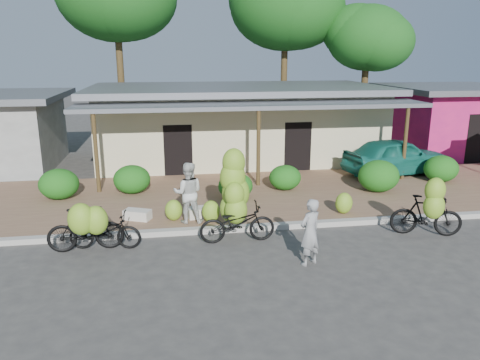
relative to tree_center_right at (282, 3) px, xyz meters
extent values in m
plane|color=#3C3A38|center=(-3.31, -16.61, -7.42)|extent=(100.00, 100.00, 0.00)
cube|color=#8C6A4B|center=(-3.31, -11.61, -7.36)|extent=(60.00, 6.00, 0.12)
cube|color=#A8A399|center=(-3.31, -14.61, -7.35)|extent=(60.00, 0.25, 0.15)
cube|color=beige|center=(-3.31, -5.61, -5.87)|extent=(12.00, 6.00, 3.10)
cube|color=slate|center=(-3.31, -5.61, -4.20)|extent=(13.00, 7.00, 0.25)
cube|color=black|center=(-3.31, -8.56, -6.32)|extent=(1.40, 0.12, 2.20)
cube|color=slate|center=(-3.31, -9.61, -4.52)|extent=(13.00, 2.00, 0.15)
cylinder|color=#4E3C1F|center=(-8.91, -10.51, -6.00)|extent=(0.14, 0.14, 2.85)
cylinder|color=#4E3C1F|center=(-3.31, -10.51, -6.00)|extent=(0.14, 0.14, 2.85)
cylinder|color=#4E3C1F|center=(2.29, -10.51, -6.00)|extent=(0.14, 0.14, 2.85)
cube|color=#DC216E|center=(7.19, -5.61, -5.92)|extent=(5.00, 5.00, 3.00)
cube|color=slate|center=(7.19, -5.61, -4.30)|extent=(6.00, 6.00, 0.25)
cube|color=black|center=(7.19, -8.06, -6.32)|extent=(1.40, 0.12, 2.20)
cylinder|color=#4E3C1F|center=(-8.81, -0.61, -3.36)|extent=(0.36, 0.36, 8.13)
cylinder|color=#4E3C1F|center=(0.19, -0.11, -3.55)|extent=(0.36, 0.36, 7.75)
ellipsoid|color=#104313|center=(0.19, -0.11, -0.10)|extent=(6.16, 6.16, 4.93)
cylinder|color=#4E3C1F|center=(4.19, -2.11, -4.48)|extent=(0.36, 0.36, 5.87)
ellipsoid|color=#104313|center=(4.19, -2.11, -1.87)|extent=(4.28, 4.28, 3.42)
ellipsoid|color=#104313|center=(3.69, -1.81, -1.57)|extent=(3.64, 3.64, 2.91)
ellipsoid|color=#155212|center=(-10.07, -11.14, -6.80)|extent=(1.28, 1.16, 1.00)
ellipsoid|color=#155212|center=(-7.76, -10.84, -6.81)|extent=(1.25, 1.12, 0.97)
ellipsoid|color=#155212|center=(-4.37, -12.05, -6.86)|extent=(1.13, 1.02, 0.89)
ellipsoid|color=#155212|center=(-2.49, -11.24, -6.86)|extent=(1.12, 1.01, 0.87)
ellipsoid|color=#155212|center=(0.64, -11.96, -6.75)|extent=(1.41, 1.27, 1.10)
ellipsoid|color=#155212|center=(3.49, -11.11, -6.81)|extent=(1.27, 1.14, 0.99)
imported|color=black|center=(-8.14, -15.28, -6.95)|extent=(1.85, 0.86, 0.94)
ellipsoid|color=#A0B92E|center=(-8.23, -15.93, -6.43)|extent=(0.56, 0.48, 0.70)
imported|color=black|center=(-8.59, -15.33, -6.87)|extent=(1.88, 0.65, 1.11)
ellipsoid|color=#A0B92E|center=(-8.54, -15.98, -6.37)|extent=(0.61, 0.52, 0.77)
imported|color=black|center=(-4.80, -15.35, -6.91)|extent=(1.96, 0.71, 1.03)
ellipsoid|color=#A0B92E|center=(-4.86, -14.81, -6.68)|extent=(0.66, 0.56, 0.82)
ellipsoid|color=#A0B92E|center=(-4.76, -14.80, -6.26)|extent=(0.74, 0.63, 0.93)
ellipsoid|color=#A0B92E|center=(-4.84, -14.81, -5.83)|extent=(0.69, 0.59, 0.86)
ellipsoid|color=#A0B92E|center=(-4.81, -14.80, -5.43)|extent=(0.61, 0.52, 0.76)
ellipsoid|color=#A0B92E|center=(-4.81, -15.15, -6.62)|extent=(0.60, 0.51, 0.75)
ellipsoid|color=#A0B92E|center=(-4.85, -15.16, -6.19)|extent=(0.53, 0.45, 0.66)
imported|color=black|center=(0.27, -15.68, -6.86)|extent=(1.93, 1.07, 1.12)
ellipsoid|color=#A0B92E|center=(0.07, -16.30, -6.39)|extent=(0.54, 0.46, 0.68)
ellipsoid|color=#A0B92E|center=(0.08, -16.25, -5.99)|extent=(0.52, 0.44, 0.65)
ellipsoid|color=#A0B92E|center=(-6.41, -13.80, -6.99)|extent=(0.49, 0.42, 0.61)
ellipsoid|color=#A0B92E|center=(-5.37, -14.10, -6.99)|extent=(0.50, 0.43, 0.63)
ellipsoid|color=#A0B92E|center=(-1.38, -13.98, -6.98)|extent=(0.51, 0.44, 0.64)
cube|color=silver|center=(-5.58, -13.64, -7.15)|extent=(0.90, 0.53, 0.30)
cube|color=silver|center=(-7.44, -13.55, -7.16)|extent=(0.84, 0.65, 0.28)
imported|color=gray|center=(-3.36, -16.95, -6.62)|extent=(0.69, 0.61, 1.59)
imported|color=silver|center=(-5.99, -14.01, -6.43)|extent=(0.91, 0.75, 1.73)
imported|color=#186C5E|center=(2.35, -9.82, -6.57)|extent=(4.53, 2.52, 1.46)
camera|label=1|loc=(-6.50, -26.59, -2.67)|focal=35.00mm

